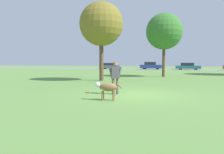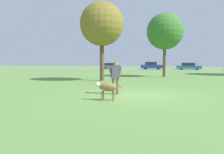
{
  "view_description": "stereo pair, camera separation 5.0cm",
  "coord_description": "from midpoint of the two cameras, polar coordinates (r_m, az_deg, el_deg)",
  "views": [
    {
      "loc": [
        1.57,
        -10.31,
        1.61
      ],
      "look_at": [
        -1.02,
        -0.95,
        0.9
      ],
      "focal_mm": 35.0,
      "sensor_mm": 36.0,
      "label": 1
    },
    {
      "loc": [
        1.62,
        -10.3,
        1.61
      ],
      "look_at": [
        -1.02,
        -0.95,
        0.9
      ],
      "focal_mm": 35.0,
      "sensor_mm": 36.0,
      "label": 2
    }
  ],
  "objects": [
    {
      "name": "tree_near_left",
      "position": [
        18.24,
        -2.6,
        13.6
      ],
      "size": [
        3.56,
        3.56,
        6.41
      ],
      "color": "brown",
      "rests_on": "ground_plane"
    },
    {
      "name": "parked_car_teal",
      "position": [
        43.4,
        19.45,
        2.65
      ],
      "size": [
        4.56,
        1.86,
        1.31
      ],
      "rotation": [
        0.0,
        0.0,
        -0.04
      ],
      "color": "teal",
      "rests_on": "ground_plane"
    },
    {
      "name": "person",
      "position": [
        10.56,
        1.01,
        0.35
      ],
      "size": [
        0.62,
        0.35,
        1.56
      ],
      "rotation": [
        0.0,
        0.0,
        0.4
      ],
      "color": "#665B4C",
      "rests_on": "ground_plane"
    },
    {
      "name": "ground_plane",
      "position": [
        10.55,
        6.91,
        -4.63
      ],
      "size": [
        120.0,
        120.0,
        0.0
      ],
      "primitive_type": "plane",
      "color": "#608C42"
    },
    {
      "name": "frisbee",
      "position": [
        11.44,
        -6.15,
        -3.89
      ],
      "size": [
        0.25,
        0.25,
        0.02
      ],
      "color": "orange",
      "rests_on": "ground_plane"
    },
    {
      "name": "far_road_strip",
      "position": [
        43.32,
        13.66,
        1.93
      ],
      "size": [
        120.0,
        6.0,
        0.01
      ],
      "color": "gray",
      "rests_on": "ground_plane"
    },
    {
      "name": "parked_car_blue",
      "position": [
        43.66,
        10.37,
        2.92
      ],
      "size": [
        4.21,
        1.69,
        1.46
      ],
      "rotation": [
        0.0,
        0.0,
        0.01
      ],
      "color": "#284293",
      "rests_on": "ground_plane"
    },
    {
      "name": "parked_car_grey",
      "position": [
        44.84,
        -0.19,
        2.89
      ],
      "size": [
        4.43,
        1.82,
        1.24
      ],
      "rotation": [
        0.0,
        0.0,
        -0.04
      ],
      "color": "slate",
      "rests_on": "ground_plane"
    },
    {
      "name": "dog",
      "position": [
        8.97,
        -1.17,
        -2.76
      ],
      "size": [
        1.14,
        0.43,
        0.75
      ],
      "rotation": [
        0.0,
        0.0,
        3.26
      ],
      "color": "olive",
      "rests_on": "ground_plane"
    },
    {
      "name": "tree_mid_center",
      "position": [
        23.19,
        13.7,
        11.46
      ],
      "size": [
        3.68,
        3.68,
        6.46
      ],
      "color": "brown",
      "rests_on": "ground_plane"
    }
  ]
}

